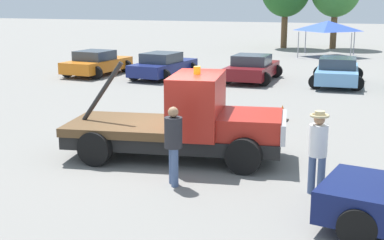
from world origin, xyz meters
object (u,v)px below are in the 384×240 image
at_px(person_near_truck, 318,146).
at_px(canopy_tent_blue, 328,26).
at_px(person_at_hood, 173,140).
at_px(traffic_cone, 282,113).
at_px(parked_car_maroon, 252,68).
at_px(tow_truck, 187,123).
at_px(parked_car_skyblue, 337,71).
at_px(parked_car_orange, 97,63).
at_px(parked_car_navy, 163,66).

bearing_deg(person_near_truck, canopy_tent_blue, -156.31).
height_order(person_at_hood, traffic_cone, person_at_hood).
xyz_separation_m(person_near_truck, parked_car_maroon, (-5.04, 15.23, -0.43)).
bearing_deg(parked_car_maroon, tow_truck, -173.69).
relative_size(parked_car_maroon, parked_car_skyblue, 0.91).
height_order(tow_truck, parked_car_skyblue, tow_truck).
bearing_deg(parked_car_skyblue, parked_car_orange, 90.88).
xyz_separation_m(person_at_hood, parked_car_maroon, (-1.95, 15.71, -0.39)).
bearing_deg(parked_car_maroon, person_at_hood, -172.97).
xyz_separation_m(parked_car_skyblue, canopy_tent_blue, (-1.84, 12.95, 1.53)).
xyz_separation_m(person_near_truck, parked_car_navy, (-9.69, 14.69, -0.43)).
xyz_separation_m(person_near_truck, parked_car_skyblue, (-0.88, 15.41, -0.43)).
xyz_separation_m(parked_car_navy, canopy_tent_blue, (6.97, 13.67, 1.53)).
height_order(person_near_truck, person_at_hood, person_near_truck).
bearing_deg(parked_car_navy, person_at_hood, -150.22).
relative_size(person_near_truck, canopy_tent_blue, 0.51).
bearing_deg(parked_car_orange, person_at_hood, -140.26).
relative_size(parked_car_orange, canopy_tent_blue, 1.24).
relative_size(parked_car_maroon, canopy_tent_blue, 1.22).
relative_size(parked_car_skyblue, canopy_tent_blue, 1.34).
height_order(parked_car_orange, parked_car_maroon, same).
distance_m(tow_truck, parked_car_navy, 14.51).
height_order(person_at_hood, parked_car_maroon, person_at_hood).
relative_size(parked_car_orange, traffic_cone, 8.11).
distance_m(parked_car_navy, canopy_tent_blue, 15.42).
height_order(tow_truck, person_near_truck, tow_truck).
relative_size(canopy_tent_blue, traffic_cone, 6.56).
height_order(parked_car_orange, parked_car_navy, same).
distance_m(parked_car_navy, traffic_cone, 11.08).
height_order(person_near_truck, parked_car_navy, person_near_truck).
relative_size(person_at_hood, parked_car_skyblue, 0.37).
bearing_deg(canopy_tent_blue, traffic_cone, -87.98).
xyz_separation_m(parked_car_orange, parked_car_skyblue, (12.64, 0.92, 0.00)).
distance_m(tow_truck, parked_car_maroon, 13.75).
xyz_separation_m(person_at_hood, parked_car_orange, (-10.43, 14.96, -0.39)).
relative_size(parked_car_orange, parked_car_navy, 0.95).
xyz_separation_m(tow_truck, traffic_cone, (1.55, 5.21, -0.69)).
bearing_deg(canopy_tent_blue, parked_car_navy, -117.03).
height_order(person_at_hood, canopy_tent_blue, canopy_tent_blue).
xyz_separation_m(person_near_truck, traffic_cone, (-1.96, 6.77, -0.82)).
xyz_separation_m(person_at_hood, parked_car_navy, (-6.61, 15.17, -0.39)).
distance_m(canopy_tent_blue, traffic_cone, 21.69).
xyz_separation_m(canopy_tent_blue, traffic_cone, (0.76, -21.59, -1.92)).
relative_size(tow_truck, person_at_hood, 3.30).
xyz_separation_m(parked_car_orange, canopy_tent_blue, (10.80, 13.87, 1.53)).
relative_size(parked_car_navy, traffic_cone, 8.51).
height_order(tow_truck, parked_car_navy, tow_truck).
xyz_separation_m(parked_car_orange, parked_car_maroon, (8.48, 0.74, 0.00)).
xyz_separation_m(tow_truck, parked_car_maroon, (-1.53, 13.67, -0.30)).
xyz_separation_m(parked_car_navy, traffic_cone, (7.73, -7.92, -0.39)).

